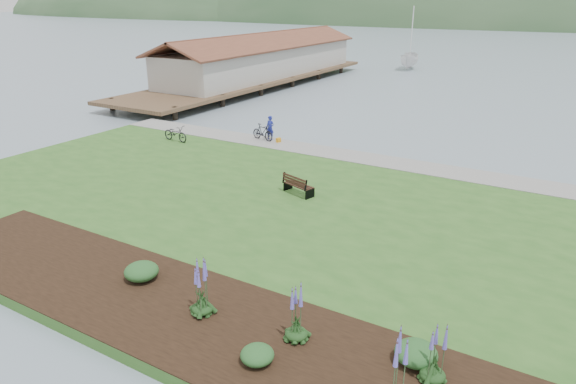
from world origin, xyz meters
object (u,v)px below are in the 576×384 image
Objects in this scene: park_bench at (297,185)px; sailboat at (409,69)px; bicycle_a at (175,133)px; person at (270,126)px.

sailboat is (-10.40, 47.54, -0.88)m from park_bench.
bicycle_a is 43.40m from sailboat.
park_bench is at bearing -105.85° from bicycle_a.
park_bench is at bearing -48.85° from person.
person reaches higher than park_bench.
bicycle_a is at bearing 177.48° from park_bench.
bicycle_a is at bearing -100.62° from sailboat.
person is 0.95× the size of bicycle_a.
park_bench is 48.67m from sailboat.
park_bench is 9.72m from person.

